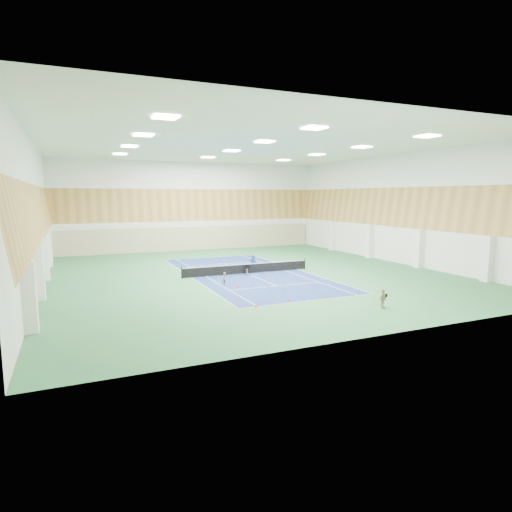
# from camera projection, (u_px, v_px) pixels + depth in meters

# --- Properties ---
(ground) EXTENTS (40.00, 40.00, 0.00)m
(ground) POSITION_uv_depth(u_px,v_px,m) (247.00, 273.00, 41.25)
(ground) COLOR #2E6C3F
(ground) RESTS_ON ground
(room_shell) EXTENTS (36.00, 40.00, 12.00)m
(room_shell) POSITION_uv_depth(u_px,v_px,m) (247.00, 211.00, 40.41)
(room_shell) COLOR white
(room_shell) RESTS_ON ground
(wood_cladding) EXTENTS (36.00, 40.00, 8.00)m
(wood_cladding) POSITION_uv_depth(u_px,v_px,m) (247.00, 190.00, 40.13)
(wood_cladding) COLOR #BF8A47
(wood_cladding) RESTS_ON room_shell
(ceiling_light_grid) EXTENTS (21.40, 25.40, 0.06)m
(ceiling_light_grid) POSITION_uv_depth(u_px,v_px,m) (247.00, 147.00, 39.59)
(ceiling_light_grid) COLOR white
(ceiling_light_grid) RESTS_ON room_shell
(court_surface) EXTENTS (10.97, 23.77, 0.01)m
(court_surface) POSITION_uv_depth(u_px,v_px,m) (247.00, 273.00, 41.24)
(court_surface) COLOR navy
(court_surface) RESTS_ON ground
(tennis_balls_scatter) EXTENTS (10.57, 22.77, 0.07)m
(tennis_balls_scatter) POSITION_uv_depth(u_px,v_px,m) (247.00, 273.00, 41.24)
(tennis_balls_scatter) COLOR gold
(tennis_balls_scatter) RESTS_ON ground
(tennis_net) EXTENTS (12.80, 0.10, 1.10)m
(tennis_net) POSITION_uv_depth(u_px,v_px,m) (247.00, 268.00, 41.17)
(tennis_net) COLOR black
(tennis_net) RESTS_ON ground
(back_curtain) EXTENTS (35.40, 0.16, 3.20)m
(back_curtain) POSITION_uv_depth(u_px,v_px,m) (193.00, 238.00, 58.95)
(back_curtain) COLOR #C6B793
(back_curtain) RESTS_ON ground
(door_left_a) EXTENTS (0.08, 1.80, 2.20)m
(door_left_a) POSITION_uv_depth(u_px,v_px,m) (31.00, 298.00, 26.74)
(door_left_a) COLOR #593319
(door_left_a) RESTS_ON ground
(door_left_b) EXTENTS (0.08, 1.80, 2.20)m
(door_left_b) POSITION_uv_depth(u_px,v_px,m) (39.00, 276.00, 34.00)
(door_left_b) COLOR #593319
(door_left_b) RESTS_ON ground
(coach) EXTENTS (0.73, 0.63, 1.70)m
(coach) POSITION_uv_depth(u_px,v_px,m) (253.00, 263.00, 42.02)
(coach) COLOR navy
(coach) RESTS_ON ground
(child_court) EXTENTS (0.64, 0.56, 1.11)m
(child_court) POSITION_uv_depth(u_px,v_px,m) (225.00, 279.00, 35.69)
(child_court) COLOR #97979F
(child_court) RESTS_ON ground
(child_apron) EXTENTS (0.81, 0.57, 1.28)m
(child_apron) POSITION_uv_depth(u_px,v_px,m) (383.00, 299.00, 28.39)
(child_apron) COLOR tan
(child_apron) RESTS_ON ground
(ball_cart) EXTENTS (0.66, 0.66, 0.93)m
(ball_cart) POSITION_uv_depth(u_px,v_px,m) (247.00, 270.00, 40.56)
(ball_cart) COLOR black
(ball_cart) RESTS_ON ground
(cone_svc_a) EXTENTS (0.22, 0.22, 0.25)m
(cone_svc_a) POSITION_uv_depth(u_px,v_px,m) (239.00, 287.00, 34.65)
(cone_svc_a) COLOR #DC4A0B
(cone_svc_a) RESTS_ON ground
(cone_svc_b) EXTENTS (0.19, 0.19, 0.21)m
(cone_svc_b) POSITION_uv_depth(u_px,v_px,m) (268.00, 286.00, 35.03)
(cone_svc_b) COLOR #EE4A0C
(cone_svc_b) RESTS_ON ground
(cone_svc_c) EXTENTS (0.18, 0.18, 0.19)m
(cone_svc_c) POSITION_uv_depth(u_px,v_px,m) (285.00, 284.00, 35.99)
(cone_svc_c) COLOR orange
(cone_svc_c) RESTS_ON ground
(cone_svc_d) EXTENTS (0.21, 0.21, 0.23)m
(cone_svc_d) POSITION_uv_depth(u_px,v_px,m) (307.00, 281.00, 37.20)
(cone_svc_d) COLOR #DF580B
(cone_svc_d) RESTS_ON ground
(cone_base_a) EXTENTS (0.23, 0.23, 0.25)m
(cone_base_a) POSITION_uv_depth(u_px,v_px,m) (256.00, 305.00, 28.67)
(cone_base_a) COLOR #EF5F0C
(cone_base_a) RESTS_ON ground
(cone_base_b) EXTENTS (0.20, 0.20, 0.22)m
(cone_base_b) POSITION_uv_depth(u_px,v_px,m) (289.00, 300.00, 30.36)
(cone_base_b) COLOR #DC4D0B
(cone_base_b) RESTS_ON ground
(cone_base_c) EXTENTS (0.19, 0.19, 0.21)m
(cone_base_c) POSITION_uv_depth(u_px,v_px,m) (324.00, 296.00, 31.33)
(cone_base_c) COLOR orange
(cone_base_c) RESTS_ON ground
(cone_base_d) EXTENTS (0.19, 0.19, 0.21)m
(cone_base_d) POSITION_uv_depth(u_px,v_px,m) (354.00, 295.00, 31.89)
(cone_base_d) COLOR #DD630B
(cone_base_d) RESTS_ON ground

